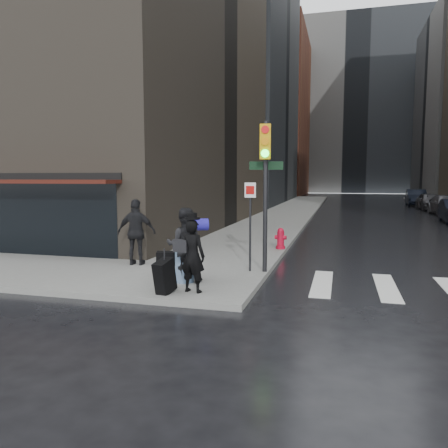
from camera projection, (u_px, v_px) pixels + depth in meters
The scene contains 14 objects.
ground at pixel (184, 284), 11.44m from camera, with size 140.00×140.00×0.00m, color black.
sidewalk_left at pixel (293, 209), 37.36m from camera, with size 4.00×50.00×0.15m, color slate.
bldg_left_mid at pixel (191, 52), 49.50m from camera, with size 22.00×24.00×34.00m, color slate.
bldg_left_far at pixel (239, 116), 72.97m from camera, with size 22.00×20.00×26.00m, color brown.
bldg_distant at pixel (355, 108), 83.11m from camera, with size 40.00×12.00×32.00m, color slate.
storefront at pixel (10, 206), 14.88m from camera, with size 8.40×1.11×2.83m.
man_overcoat at pixel (187, 259), 9.94m from camera, with size 1.09×0.90×1.86m.
man_jeans at pixel (184, 245), 10.94m from camera, with size 1.37×0.94×1.88m.
man_greycoat at pixel (137, 232), 13.10m from camera, with size 1.22×0.64×1.99m.
traffic_light at pixel (264, 176), 11.89m from camera, with size 1.03×0.51×4.15m.
fire_hydrant at pixel (281, 239), 16.13m from camera, with size 0.44×0.34×0.78m.
parked_car_3 at pixel (448, 205), 32.15m from camera, with size 2.09×5.14×1.49m, color #515056.
parked_car_4 at pixel (430, 201), 37.70m from camera, with size 1.76×4.38×1.49m, color #48484D.
parked_car_5 at pixel (416, 198), 43.25m from camera, with size 1.72×4.94×1.63m, color black.
Camera 1 is at (3.92, -10.56, 2.77)m, focal length 35.00 mm.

